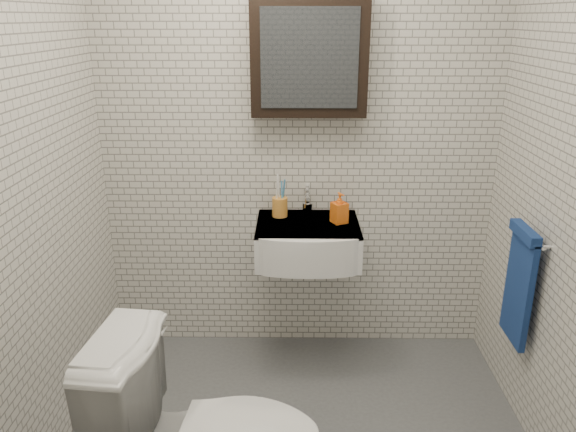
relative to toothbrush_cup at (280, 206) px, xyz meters
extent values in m
cube|color=silver|center=(0.10, 0.11, 0.34)|extent=(2.20, 0.02, 2.50)
cube|color=silver|center=(0.10, -1.89, 0.34)|extent=(2.20, 0.02, 2.50)
cube|color=silver|center=(-1.00, -0.89, 0.34)|extent=(0.02, 2.00, 2.50)
cube|color=white|center=(0.15, -0.11, -0.16)|extent=(0.55, 0.45, 0.20)
cylinder|color=silver|center=(0.15, -0.09, -0.07)|extent=(0.31, 0.31, 0.02)
cylinder|color=silver|center=(0.15, -0.09, -0.06)|extent=(0.04, 0.04, 0.01)
cube|color=white|center=(0.15, -0.11, -0.06)|extent=(0.55, 0.45, 0.01)
cylinder|color=silver|center=(0.15, 0.05, -0.03)|extent=(0.06, 0.06, 0.06)
cylinder|color=silver|center=(0.15, 0.05, 0.03)|extent=(0.03, 0.03, 0.08)
cylinder|color=silver|center=(0.15, -0.01, 0.06)|extent=(0.02, 0.12, 0.02)
cube|color=silver|center=(0.15, 0.08, 0.09)|extent=(0.02, 0.09, 0.01)
cube|color=black|center=(0.15, 0.04, 0.79)|extent=(0.60, 0.14, 0.60)
cube|color=#3F444C|center=(0.15, -0.04, 0.79)|extent=(0.49, 0.01, 0.49)
cylinder|color=silver|center=(1.16, -0.54, 0.04)|extent=(0.02, 0.30, 0.02)
cylinder|color=silver|center=(1.18, -0.41, 0.04)|extent=(0.04, 0.02, 0.02)
cylinder|color=silver|center=(1.18, -0.67, 0.04)|extent=(0.04, 0.02, 0.02)
cube|color=navy|center=(1.15, -0.54, -0.23)|extent=(0.03, 0.26, 0.54)
cube|color=navy|center=(1.14, -0.54, 0.06)|extent=(0.05, 0.26, 0.05)
cylinder|color=orange|center=(0.00, 0.00, -0.01)|extent=(0.10, 0.10, 0.11)
cylinder|color=white|center=(-0.02, -0.01, 0.06)|extent=(0.02, 0.03, 0.20)
cylinder|color=teal|center=(0.01, -0.01, 0.05)|extent=(0.02, 0.02, 0.18)
cylinder|color=white|center=(-0.01, 0.01, 0.07)|extent=(0.02, 0.04, 0.21)
cylinder|color=teal|center=(0.02, 0.01, 0.06)|extent=(0.03, 0.04, 0.19)
imported|color=#DC5917|center=(0.32, -0.10, 0.02)|extent=(0.10, 0.10, 0.17)
camera|label=1|loc=(0.08, -2.94, 0.99)|focal=35.00mm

